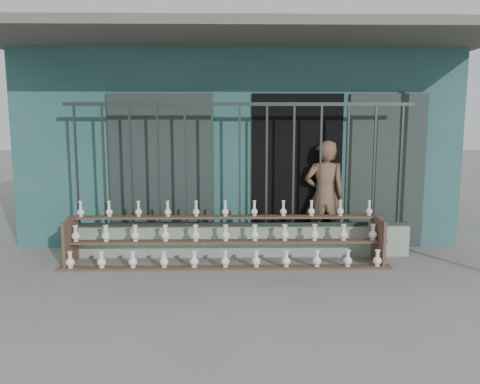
{
  "coord_description": "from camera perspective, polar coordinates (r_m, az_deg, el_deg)",
  "views": [
    {
      "loc": [
        -0.12,
        -5.45,
        1.94
      ],
      "look_at": [
        0.0,
        1.0,
        1.0
      ],
      "focal_mm": 35.0,
      "sensor_mm": 36.0,
      "label": 1
    }
  ],
  "objects": [
    {
      "name": "shelf_rack",
      "position": [
        6.53,
        -1.8,
        -5.73
      ],
      "size": [
        4.5,
        0.68,
        0.85
      ],
      "color": "brown",
      "rests_on": "ground"
    },
    {
      "name": "ground",
      "position": [
        5.79,
        0.19,
        -11.3
      ],
      "size": [
        60.0,
        60.0,
        0.0
      ],
      "primitive_type": "plane",
      "color": "slate"
    },
    {
      "name": "parapet_wall",
      "position": [
        6.97,
        -0.05,
        -5.96
      ],
      "size": [
        5.0,
        0.2,
        0.45
      ],
      "primitive_type": "cube",
      "color": "gray",
      "rests_on": "ground"
    },
    {
      "name": "elderly_woman",
      "position": [
        7.27,
        10.28,
        -0.47
      ],
      "size": [
        0.63,
        0.42,
        1.7
      ],
      "primitive_type": "imported",
      "rotation": [
        0.0,
        0.0,
        3.12
      ],
      "color": "brown",
      "rests_on": "ground"
    },
    {
      "name": "security_fence",
      "position": [
        6.78,
        -0.05,
        3.29
      ],
      "size": [
        5.0,
        0.04,
        1.8
      ],
      "color": "#283330",
      "rests_on": "parapet_wall"
    },
    {
      "name": "workshop_building",
      "position": [
        9.69,
        -0.34,
        6.4
      ],
      "size": [
        7.4,
        6.6,
        3.21
      ],
      "color": "#295756",
      "rests_on": "ground"
    }
  ]
}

